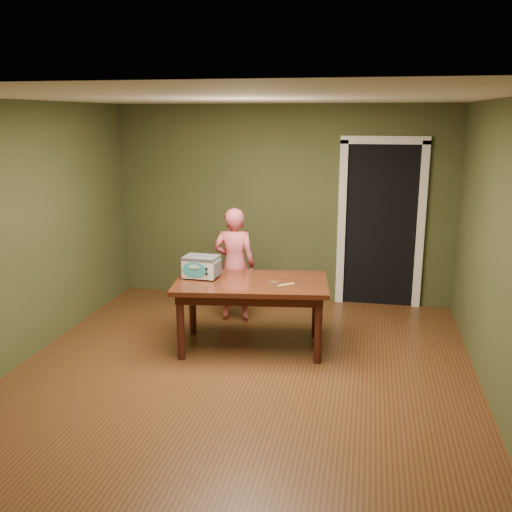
{
  "coord_description": "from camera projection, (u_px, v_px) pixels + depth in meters",
  "views": [
    {
      "loc": [
        1.14,
        -4.94,
        2.45
      ],
      "look_at": [
        -0.05,
        1.0,
        0.95
      ],
      "focal_mm": 40.0,
      "sensor_mm": 36.0,
      "label": 1
    }
  ],
  "objects": [
    {
      "name": "dining_table",
      "position": [
        251.0,
        290.0,
        6.04
      ],
      "size": [
        1.7,
        1.1,
        0.75
      ],
      "rotation": [
        0.0,
        0.0,
        0.13
      ],
      "color": "#36170C",
      "rests_on": "floor"
    },
    {
      "name": "baking_pan",
      "position": [
        274.0,
        283.0,
        5.91
      ],
      "size": [
        0.1,
        0.1,
        0.02
      ],
      "color": "silver",
      "rests_on": "dining_table"
    },
    {
      "name": "doorway",
      "position": [
        380.0,
        222.0,
        7.66
      ],
      "size": [
        1.1,
        0.66,
        2.25
      ],
      "color": "black",
      "rests_on": "ground"
    },
    {
      "name": "child",
      "position": [
        234.0,
        265.0,
        6.88
      ],
      "size": [
        0.52,
        0.36,
        1.39
      ],
      "primitive_type": "imported",
      "rotation": [
        0.0,
        0.0,
        3.19
      ],
      "color": "#D85960",
      "rests_on": "floor"
    },
    {
      "name": "toy_oven",
      "position": [
        201.0,
        266.0,
        6.11
      ],
      "size": [
        0.4,
        0.28,
        0.24
      ],
      "rotation": [
        0.0,
        0.0,
        -0.06
      ],
      "color": "#4C4F54",
      "rests_on": "dining_table"
    },
    {
      "name": "floor",
      "position": [
        241.0,
        376.0,
        5.51
      ],
      "size": [
        5.0,
        5.0,
        0.0
      ],
      "primitive_type": "plane",
      "color": "#583719",
      "rests_on": "ground"
    },
    {
      "name": "spatula",
      "position": [
        286.0,
        284.0,
        5.88
      ],
      "size": [
        0.16,
        0.13,
        0.01
      ],
      "primitive_type": "cube",
      "rotation": [
        0.0,
        0.0,
        0.66
      ],
      "color": "#EDE867",
      "rests_on": "dining_table"
    },
    {
      "name": "room_shell",
      "position": [
        240.0,
        201.0,
        5.1
      ],
      "size": [
        4.52,
        5.02,
        2.61
      ],
      "color": "#444927",
      "rests_on": "ground"
    }
  ]
}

